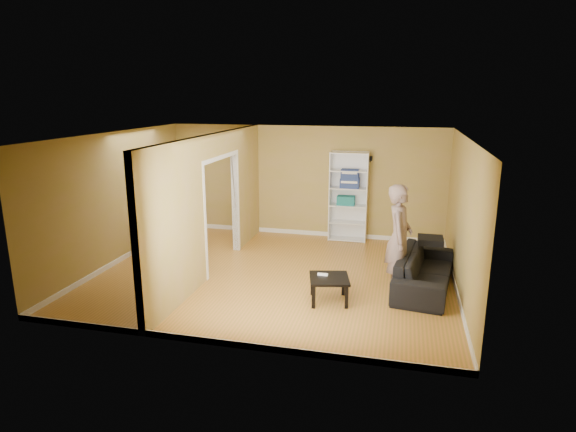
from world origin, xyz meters
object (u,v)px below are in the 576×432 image
object	(u,v)px
sofa	(425,265)
person	(400,229)
bookshelf	(349,196)
chair_far	(185,220)
dining_table	(168,222)
chair_near	(159,234)
coffee_table	(329,281)
chair_left	(140,227)

from	to	relation	value
sofa	person	world-z (taller)	person
bookshelf	chair_far	size ratio (longest dim) A/B	2.08
dining_table	chair_near	distance (m)	0.55
bookshelf	sofa	bearing A→B (deg)	-57.78
chair_near	dining_table	bearing A→B (deg)	88.89
coffee_table	chair_near	size ratio (longest dim) A/B	0.62
sofa	dining_table	xyz separation A→B (m)	(-5.36, 0.94, 0.19)
bookshelf	chair_left	size ratio (longest dim) A/B	2.36
person	coffee_table	distance (m)	1.53
coffee_table	bookshelf	bearing A→B (deg)	91.78
coffee_table	dining_table	size ratio (longest dim) A/B	0.57
person	chair_near	distance (m)	4.88
bookshelf	dining_table	xyz separation A→B (m)	(-3.72, -1.67, -0.42)
dining_table	chair_far	distance (m)	0.68
bookshelf	chair_left	world-z (taller)	bookshelf
bookshelf	coffee_table	world-z (taller)	bookshelf
sofa	chair_near	world-z (taller)	chair_near
bookshelf	chair_left	distance (m)	4.74
chair_near	chair_far	distance (m)	1.20
sofa	bookshelf	size ratio (longest dim) A/B	1.07
sofa	chair_near	size ratio (longest dim) A/B	2.17
dining_table	chair_near	world-z (taller)	chair_near
coffee_table	chair_far	distance (m)	4.54
dining_table	chair_near	size ratio (longest dim) A/B	1.09
dining_table	coffee_table	bearing A→B (deg)	-26.52
chair_left	bookshelf	bearing A→B (deg)	97.13
sofa	chair_left	distance (m)	6.13
person	chair_near	bearing A→B (deg)	87.40
person	bookshelf	world-z (taller)	person
person	chair_far	world-z (taller)	person
sofa	person	bearing A→B (deg)	115.12
coffee_table	chair_near	bearing A→B (deg)	159.86
chair_left	chair_far	size ratio (longest dim) A/B	0.88
chair_left	chair_near	xyz separation A→B (m)	(0.77, -0.57, 0.07)
bookshelf	coffee_table	size ratio (longest dim) A/B	3.27
sofa	chair_near	xyz separation A→B (m)	(-5.28, 0.41, 0.09)
sofa	bookshelf	xyz separation A→B (m)	(-1.64, 2.61, 0.61)
sofa	coffee_table	distance (m)	1.81
chair_far	coffee_table	bearing A→B (deg)	147.64
sofa	dining_table	size ratio (longest dim) A/B	1.99
dining_table	chair_far	size ratio (longest dim) A/B	1.11
person	dining_table	xyz separation A→B (m)	(-4.89, 1.08, -0.47)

